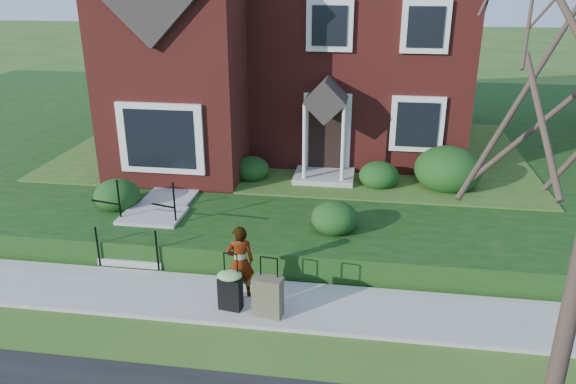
% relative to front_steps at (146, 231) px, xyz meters
% --- Properties ---
extents(ground, '(120.00, 120.00, 0.00)m').
position_rel_front_steps_xyz_m(ground, '(2.50, -1.84, -0.47)').
color(ground, '#2D5119').
rests_on(ground, ground).
extents(sidewalk, '(60.00, 1.60, 0.08)m').
position_rel_front_steps_xyz_m(sidewalk, '(2.50, -1.84, -0.43)').
color(sidewalk, '#9E9B93').
rests_on(sidewalk, ground).
extents(terrace, '(44.00, 20.00, 0.60)m').
position_rel_front_steps_xyz_m(terrace, '(6.50, 9.06, -0.17)').
color(terrace, '#10350E').
rests_on(terrace, ground).
extents(walkway, '(1.20, 6.00, 0.06)m').
position_rel_front_steps_xyz_m(walkway, '(0.00, 3.16, 0.16)').
color(walkway, '#9E9B93').
rests_on(walkway, terrace).
extents(front_steps, '(1.40, 2.02, 1.50)m').
position_rel_front_steps_xyz_m(front_steps, '(0.00, 0.00, 0.00)').
color(front_steps, '#9E9B93').
rests_on(front_steps, ground).
extents(foundation_shrubs, '(10.07, 4.47, 1.22)m').
position_rel_front_steps_xyz_m(foundation_shrubs, '(3.82, 2.89, 0.61)').
color(foundation_shrubs, black).
rests_on(foundation_shrubs, terrace).
extents(woman, '(0.62, 0.51, 1.46)m').
position_rel_front_steps_xyz_m(woman, '(2.58, -1.71, 0.34)').
color(woman, '#999999').
rests_on(woman, sidewalk).
extents(suitcase_black, '(0.51, 0.44, 1.12)m').
position_rel_front_steps_xyz_m(suitcase_black, '(2.49, -2.17, 0.04)').
color(suitcase_black, black).
rests_on(suitcase_black, sidewalk).
extents(suitcase_olive, '(0.56, 0.37, 1.14)m').
position_rel_front_steps_xyz_m(suitcase_olive, '(3.21, -2.27, -0.01)').
color(suitcase_olive, brown).
rests_on(suitcase_olive, sidewalk).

